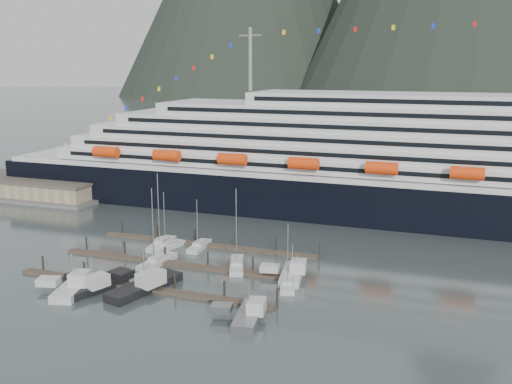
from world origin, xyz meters
TOP-DOWN VIEW (x-y plane):
  - ground at (0.00, 0.00)m, footprint 1600.00×1600.00m
  - cruise_ship at (30.03, 54.94)m, footprint 210.00×30.40m
  - warehouse at (-72.00, 42.00)m, footprint 46.00×20.00m
  - dock_near at (-4.93, -9.95)m, footprint 48.18×2.28m
  - dock_mid at (-4.93, 3.05)m, footprint 48.18×2.28m
  - dock_far at (-4.93, 16.05)m, footprint 48.18×2.28m
  - sailboat_a at (-13.53, 12.47)m, footprint 3.94×10.10m
  - sailboat_b at (-8.75, 2.33)m, footprint 3.48×10.21m
  - sailboat_c at (-11.45, 11.43)m, footprint 3.94×9.12m
  - sailboat_d at (6.14, 5.72)m, footprint 6.12×10.64m
  - sailboat_f at (-5.56, 13.92)m, footprint 3.20×8.72m
  - sailboat_h at (18.00, -0.47)m, footprint 4.71×8.52m
  - trawler_a at (-11.89, -13.78)m, footprint 9.87×12.64m
  - trawler_b at (-14.79, -15.03)m, footprint 9.51×12.02m
  - trawler_c at (-4.07, -10.33)m, footprint 11.30×15.36m
  - trawler_d at (16.51, -15.02)m, footprint 8.54×11.47m
  - trawler_e at (17.35, 4.04)m, footprint 8.51×11.14m

SIDE VIEW (x-z plane):
  - ground at x=0.00m, z-range 0.00..0.00m
  - dock_near at x=-4.93m, z-range -1.29..1.91m
  - dock_mid at x=-4.93m, z-range -1.29..1.91m
  - dock_far at x=-4.93m, z-range -1.29..1.91m
  - sailboat_f at x=-5.56m, z-range -5.07..5.86m
  - sailboat_h at x=18.00m, z-range -5.50..6.31m
  - sailboat_c at x=-11.45m, z-range -5.81..6.62m
  - sailboat_d at x=6.14m, z-range -7.41..8.26m
  - sailboat_b at x=-8.75m, z-range -7.22..8.08m
  - sailboat_a at x=-13.53m, z-range -7.61..8.53m
  - trawler_d at x=16.51m, z-range -2.42..4.13m
  - trawler_a at x=-11.89m, z-range -2.48..4.21m
  - trawler_e at x=17.35m, z-range -2.58..4.36m
  - trawler_b at x=-14.79m, z-range -2.79..4.66m
  - trawler_c at x=-4.07m, z-range -2.86..4.76m
  - warehouse at x=-72.00m, z-range -0.65..5.15m
  - cruise_ship at x=30.03m, z-range -13.11..37.19m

